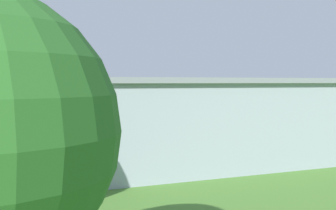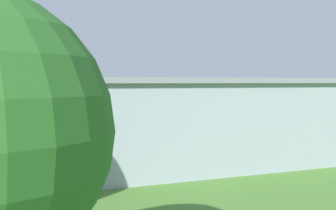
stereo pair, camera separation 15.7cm
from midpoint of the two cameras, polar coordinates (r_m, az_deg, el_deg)
ground_plane at (r=64.00m, az=-0.50°, el=-2.32°), size 400.00×400.00×0.00m
hangar at (r=36.56m, az=10.60°, el=-1.46°), size 38.74×16.71×6.30m
biplane at (r=64.84m, az=-2.10°, el=1.27°), size 7.00×6.97×3.70m
car_grey at (r=59.10m, az=16.25°, el=-2.05°), size 2.30×4.81×1.66m
car_yellow at (r=46.69m, az=-19.45°, el=-3.49°), size 2.13×4.51×1.56m
person_at_fence_line at (r=59.27m, az=19.84°, el=-2.11°), size 0.45×0.45×1.69m
person_near_hangar_door at (r=50.74m, az=-21.55°, el=-2.94°), size 0.54×0.54×1.77m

